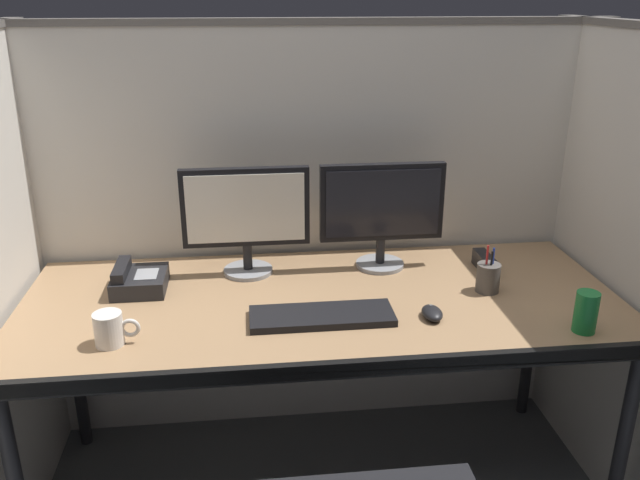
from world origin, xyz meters
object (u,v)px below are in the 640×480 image
at_px(computer_mouse, 432,313).
at_px(monitor_left, 246,214).
at_px(desk, 322,314).
at_px(soda_can, 586,312).
at_px(monitor_right, 382,209).
at_px(keyboard_main, 322,316).
at_px(coffee_mug, 110,329).
at_px(pen_cup, 488,277).
at_px(desk_phone, 138,280).
at_px(red_stapler, 485,263).

bearing_deg(computer_mouse, monitor_left, 143.32).
xyz_separation_m(desk, soda_can, (0.72, -0.29, 0.11)).
height_order(monitor_right, keyboard_main, monitor_right).
height_order(desk, soda_can, soda_can).
bearing_deg(monitor_left, coffee_mug, -130.17).
relative_size(pen_cup, desk_phone, 0.84).
height_order(desk, monitor_right, monitor_right).
relative_size(computer_mouse, pen_cup, 0.60).
height_order(monitor_right, desk_phone, monitor_right).
height_order(monitor_left, red_stapler, monitor_left).
bearing_deg(red_stapler, soda_can, -74.12).
bearing_deg(coffee_mug, red_stapler, 17.41).
bearing_deg(monitor_right, coffee_mug, -151.77).
distance_m(keyboard_main, red_stapler, 0.68).
relative_size(desk, coffee_mug, 15.08).
height_order(monitor_left, computer_mouse, monitor_left).
bearing_deg(monitor_left, monitor_right, 0.34).
bearing_deg(desk_phone, red_stapler, 1.14).
height_order(monitor_right, coffee_mug, monitor_right).
xyz_separation_m(coffee_mug, desk_phone, (0.02, 0.36, -0.01)).
bearing_deg(computer_mouse, pen_cup, 35.37).
relative_size(monitor_left, coffee_mug, 3.41).
bearing_deg(desk_phone, monitor_left, 15.33).
xyz_separation_m(desk, computer_mouse, (0.31, -0.16, 0.07)).
xyz_separation_m(monitor_left, coffee_mug, (-0.38, -0.45, -0.17)).
relative_size(soda_can, red_stapler, 0.81).
xyz_separation_m(desk, keyboard_main, (-0.02, -0.13, 0.06)).
distance_m(coffee_mug, pen_cup, 1.18).
distance_m(desk, desk_phone, 0.61).
bearing_deg(desk_phone, coffee_mug, -93.89).
distance_m(monitor_right, computer_mouse, 0.46).
distance_m(keyboard_main, desk_phone, 0.64).
distance_m(keyboard_main, coffee_mug, 0.60).
relative_size(monitor_right, keyboard_main, 1.00).
distance_m(monitor_left, pen_cup, 0.83).
height_order(monitor_left, desk_phone, monitor_left).
bearing_deg(monitor_right, soda_can, -47.62).
relative_size(computer_mouse, soda_can, 0.79).
xyz_separation_m(monitor_right, desk_phone, (-0.83, -0.10, -0.18)).
bearing_deg(monitor_left, red_stapler, -5.19).
bearing_deg(coffee_mug, soda_can, -3.33).
bearing_deg(desk, monitor_left, 133.40).
height_order(soda_can, pen_cup, pen_cup).
bearing_deg(red_stapler, computer_mouse, -130.56).
height_order(computer_mouse, desk_phone, desk_phone).
bearing_deg(soda_can, keyboard_main, 168.05).
height_order(keyboard_main, computer_mouse, computer_mouse).
relative_size(monitor_right, desk_phone, 2.26).
bearing_deg(coffee_mug, desk_phone, 86.11).
bearing_deg(soda_can, computer_mouse, 162.83).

